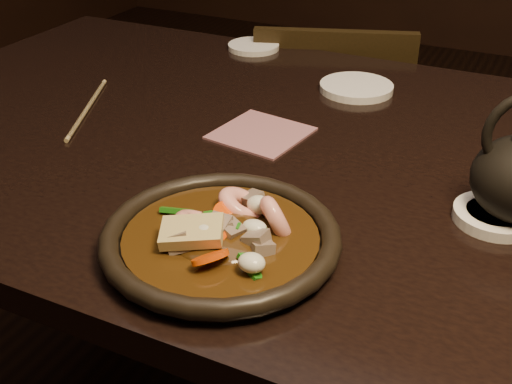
% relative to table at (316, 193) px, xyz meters
% --- Properties ---
extents(table, '(1.60, 0.90, 0.75)m').
position_rel_table_xyz_m(table, '(0.00, 0.00, 0.00)').
color(table, black).
rests_on(table, floor).
extents(chair, '(0.47, 0.47, 0.79)m').
position_rel_table_xyz_m(chair, '(-0.18, 0.58, -0.24)').
color(chair, black).
rests_on(chair, floor).
extents(plate, '(0.28, 0.28, 0.03)m').
position_rel_table_xyz_m(plate, '(-0.01, -0.29, 0.09)').
color(plate, black).
rests_on(plate, table).
extents(stirfry, '(0.17, 0.18, 0.06)m').
position_rel_table_xyz_m(stirfry, '(-0.01, -0.28, 0.10)').
color(stirfry, '#311D08').
rests_on(stirfry, plate).
extents(soy_dish, '(0.10, 0.10, 0.01)m').
position_rel_table_xyz_m(soy_dish, '(0.27, -0.09, 0.08)').
color(soy_dish, white).
rests_on(soy_dish, table).
extents(saucer_left, '(0.11, 0.11, 0.01)m').
position_rel_table_xyz_m(saucer_left, '(-0.30, 0.39, 0.08)').
color(saucer_left, white).
rests_on(saucer_left, table).
extents(saucer_right, '(0.13, 0.13, 0.01)m').
position_rel_table_xyz_m(saucer_right, '(-0.02, 0.26, 0.08)').
color(saucer_right, white).
rests_on(saucer_right, table).
extents(chopsticks, '(0.11, 0.24, 0.01)m').
position_rel_table_xyz_m(chopsticks, '(-0.41, -0.03, 0.08)').
color(chopsticks, tan).
rests_on(chopsticks, table).
extents(napkin, '(0.15, 0.15, 0.00)m').
position_rel_table_xyz_m(napkin, '(-0.10, 0.01, 0.08)').
color(napkin, '#995E66').
rests_on(napkin, table).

